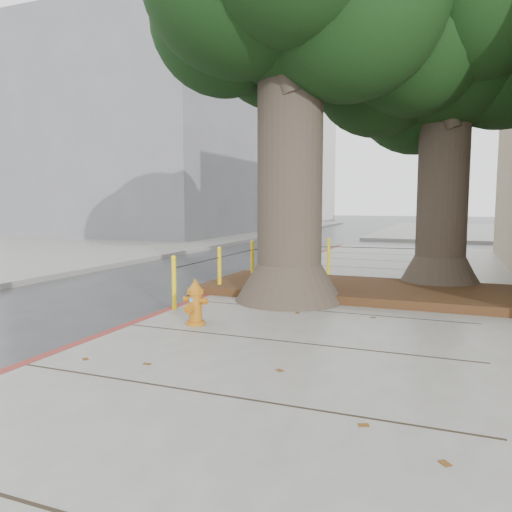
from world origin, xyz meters
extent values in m
plane|color=#28282B|center=(0.00, 0.00, 0.00)|extent=(140.00, 140.00, 0.00)
cube|color=slate|center=(6.00, 30.00, 0.07)|extent=(16.00, 20.00, 0.15)
cube|color=slate|center=(-14.00, 10.00, 0.07)|extent=(14.00, 60.00, 0.15)
cube|color=maroon|center=(-2.00, 2.50, 0.07)|extent=(0.14, 26.00, 0.16)
cube|color=black|center=(0.90, 3.90, 0.23)|extent=(6.40, 2.60, 0.16)
cube|color=slate|center=(-15.00, 22.00, 6.00)|extent=(12.00, 16.00, 12.00)
cube|color=silver|center=(-17.00, 45.00, 7.50)|extent=(12.00, 18.00, 15.00)
cone|color=#4C3F33|center=(-0.30, 2.70, 0.50)|extent=(2.04, 2.04, 0.70)
cylinder|color=#4C3F33|center=(-0.30, 2.70, 2.53)|extent=(1.20, 1.20, 4.22)
sphere|color=black|center=(0.80, 3.10, 5.45)|extent=(3.00, 3.00, 3.00)
cone|color=#4C3F33|center=(2.30, 5.20, 0.50)|extent=(1.77, 1.77, 0.70)
cylinder|color=#4C3F33|center=(2.30, 5.20, 2.32)|extent=(1.04, 1.04, 3.84)
sphere|color=black|center=(2.30, 5.20, 5.42)|extent=(3.80, 3.80, 3.80)
sphere|color=black|center=(3.40, 5.60, 4.99)|extent=(3.00, 3.00, 3.00)
cylinder|color=yellow|center=(-1.90, 1.20, 0.60)|extent=(0.08, 0.08, 0.90)
sphere|color=yellow|center=(-1.90, 1.20, 1.05)|extent=(0.09, 0.09, 0.09)
cylinder|color=yellow|center=(-1.90, 3.00, 0.60)|extent=(0.08, 0.08, 0.90)
sphere|color=yellow|center=(-1.90, 3.00, 1.05)|extent=(0.09, 0.09, 0.09)
cylinder|color=yellow|center=(-1.90, 4.80, 0.60)|extent=(0.08, 0.08, 0.90)
sphere|color=yellow|center=(-1.90, 4.80, 1.05)|extent=(0.09, 0.09, 0.09)
cylinder|color=yellow|center=(-0.40, 6.30, 0.60)|extent=(0.08, 0.08, 0.90)
sphere|color=yellow|center=(-0.40, 6.30, 1.05)|extent=(0.09, 0.09, 0.09)
cylinder|color=yellow|center=(1.80, 6.50, 0.60)|extent=(0.08, 0.08, 0.90)
sphere|color=yellow|center=(1.80, 6.50, 1.05)|extent=(0.09, 0.09, 0.09)
cylinder|color=black|center=(-1.90, 2.10, 0.87)|extent=(0.02, 1.80, 0.02)
cylinder|color=black|center=(-1.90, 3.90, 0.87)|extent=(0.02, 1.80, 0.02)
cylinder|color=black|center=(-1.15, 5.55, 0.87)|extent=(1.51, 1.51, 0.02)
cylinder|color=black|center=(0.70, 6.40, 0.87)|extent=(2.20, 0.22, 0.02)
cylinder|color=#BC6B13|center=(-1.04, 0.38, 0.18)|extent=(0.33, 0.33, 0.05)
cylinder|color=#BC6B13|center=(-1.04, 0.38, 0.42)|extent=(0.23, 0.23, 0.45)
cylinder|color=#BC6B13|center=(-1.04, 0.38, 0.65)|extent=(0.30, 0.30, 0.06)
cone|color=#BC6B13|center=(-1.04, 0.38, 0.74)|extent=(0.28, 0.28, 0.13)
cylinder|color=#BC6B13|center=(-1.04, 0.38, 0.82)|extent=(0.06, 0.06, 0.04)
cylinder|color=#BC6B13|center=(-1.15, 0.40, 0.53)|extent=(0.14, 0.10, 0.08)
cylinder|color=#BC6B13|center=(-0.92, 0.36, 0.53)|extent=(0.14, 0.10, 0.08)
cylinder|color=#BC6B13|center=(-1.06, 0.27, 0.42)|extent=(0.14, 0.14, 0.12)
cube|color=#5999D8|center=(-1.05, 0.28, 0.55)|extent=(0.06, 0.01, 0.06)
imported|color=black|center=(-11.13, 18.88, 0.65)|extent=(1.95, 4.51, 1.29)
camera|label=1|loc=(2.54, -6.17, 2.00)|focal=35.00mm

